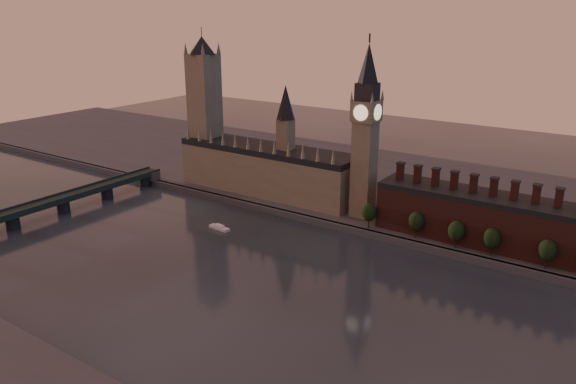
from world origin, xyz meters
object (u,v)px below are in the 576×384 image
Objects in this scene: big_ben at (366,130)px; victoria_tower at (205,104)px; westminster_bridge at (34,210)px; river_boat at (219,228)px.

victoria_tower is at bearing 177.80° from big_ben.
westminster_bridge is (-165.00, -112.70, -49.39)m from big_ben.
westminster_bridge is (-35.00, -117.70, -51.65)m from victoria_tower.
big_ben is at bearing 34.33° from westminster_bridge.
river_boat is at bearing -137.18° from big_ben.
westminster_bridge is at bearing -147.31° from river_boat.
victoria_tower is 133.21m from westminster_bridge.
victoria_tower is 0.54× the size of westminster_bridge.
big_ben is (130.00, -5.00, -2.26)m from victoria_tower.
big_ben is 102.98m from river_boat.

